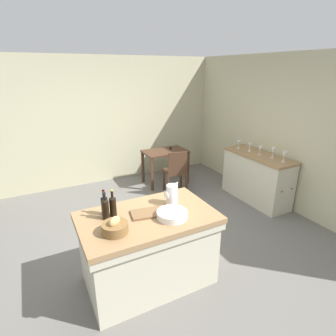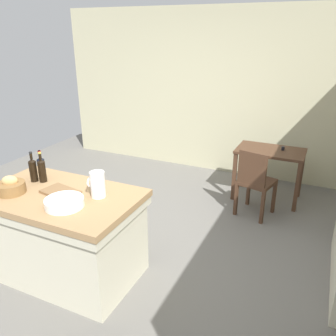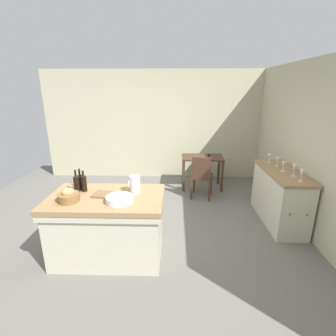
% 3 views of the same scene
% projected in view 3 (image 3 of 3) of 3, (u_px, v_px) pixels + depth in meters
% --- Properties ---
extents(ground_plane, '(6.76, 6.76, 0.00)m').
position_uv_depth(ground_plane, '(143.00, 228.00, 4.07)').
color(ground_plane, '#66635E').
extents(wall_back, '(5.32, 0.12, 2.60)m').
position_uv_depth(wall_back, '(154.00, 125.00, 6.16)').
color(wall_back, '#B7B28E').
rests_on(wall_back, ground).
extents(wall_right, '(0.12, 5.20, 2.60)m').
position_uv_depth(wall_right, '(320.00, 151.00, 3.61)').
color(wall_right, '#B7B28E').
rests_on(wall_right, ground).
extents(island_table, '(1.45, 0.89, 0.86)m').
position_uv_depth(island_table, '(108.00, 224.00, 3.29)').
color(island_table, '#99754C').
rests_on(island_table, ground).
extents(side_cabinet, '(0.52, 1.37, 0.90)m').
position_uv_depth(side_cabinet, '(279.00, 196.00, 4.18)').
color(side_cabinet, '#99754C').
rests_on(side_cabinet, ground).
extents(writing_desk, '(0.90, 0.57, 0.78)m').
position_uv_depth(writing_desk, '(202.00, 162.00, 5.59)').
color(writing_desk, '#472D1E').
rests_on(writing_desk, ground).
extents(wooden_chair, '(0.48, 0.48, 0.90)m').
position_uv_depth(wooden_chair, '(202.00, 176.00, 5.06)').
color(wooden_chair, '#472D1E').
rests_on(wooden_chair, ground).
extents(pitcher, '(0.17, 0.13, 0.28)m').
position_uv_depth(pitcher, '(135.00, 184.00, 3.23)').
color(pitcher, white).
rests_on(pitcher, island_table).
extents(wash_bowl, '(0.33, 0.33, 0.07)m').
position_uv_depth(wash_bowl, '(120.00, 199.00, 2.99)').
color(wash_bowl, white).
rests_on(wash_bowl, island_table).
extents(bread_basket, '(0.25, 0.25, 0.17)m').
position_uv_depth(bread_basket, '(69.00, 197.00, 3.01)').
color(bread_basket, brown).
rests_on(bread_basket, island_table).
extents(cutting_board, '(0.37, 0.27, 0.02)m').
position_uv_depth(cutting_board, '(107.00, 195.00, 3.18)').
color(cutting_board, brown).
rests_on(cutting_board, island_table).
extents(wine_bottle_dark, '(0.07, 0.07, 0.30)m').
position_uv_depth(wine_bottle_dark, '(84.00, 182.00, 3.29)').
color(wine_bottle_dark, black).
rests_on(wine_bottle_dark, island_table).
extents(wine_bottle_amber, '(0.07, 0.07, 0.29)m').
position_uv_depth(wine_bottle_amber, '(80.00, 181.00, 3.36)').
color(wine_bottle_amber, black).
rests_on(wine_bottle_amber, island_table).
extents(wine_bottle_green, '(0.07, 0.07, 0.30)m').
position_uv_depth(wine_bottle_green, '(76.00, 183.00, 3.27)').
color(wine_bottle_green, black).
rests_on(wine_bottle_green, island_table).
extents(wine_glass_far_left, '(0.07, 0.07, 0.18)m').
position_uv_depth(wine_glass_far_left, '(302.00, 173.00, 3.54)').
color(wine_glass_far_left, white).
rests_on(wine_glass_far_left, side_cabinet).
extents(wine_glass_left, '(0.07, 0.07, 0.18)m').
position_uv_depth(wine_glass_left, '(294.00, 168.00, 3.76)').
color(wine_glass_left, white).
rests_on(wine_glass_left, side_cabinet).
extents(wine_glass_middle, '(0.07, 0.07, 0.16)m').
position_uv_depth(wine_glass_middle, '(284.00, 165.00, 3.99)').
color(wine_glass_middle, white).
rests_on(wine_glass_middle, side_cabinet).
extents(wine_glass_right, '(0.07, 0.07, 0.15)m').
position_uv_depth(wine_glass_right, '(278.00, 161.00, 4.24)').
color(wine_glass_right, white).
rests_on(wine_glass_right, side_cabinet).
extents(wine_glass_far_right, '(0.07, 0.07, 0.15)m').
position_uv_depth(wine_glass_far_right, '(270.00, 157.00, 4.48)').
color(wine_glass_far_right, white).
rests_on(wine_glass_far_right, side_cabinet).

